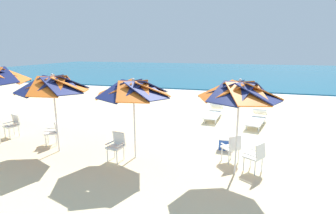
# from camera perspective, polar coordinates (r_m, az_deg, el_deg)

# --- Properties ---
(ground_plane) EXTENTS (80.00, 80.00, 0.00)m
(ground_plane) POSITION_cam_1_polar(r_m,az_deg,el_deg) (10.60, 13.32, -6.22)
(ground_plane) COLOR beige
(sea) EXTENTS (80.00, 36.00, 0.10)m
(sea) POSITION_cam_1_polar(r_m,az_deg,el_deg) (39.11, 15.88, 7.38)
(sea) COLOR #19607F
(sea) RESTS_ON ground
(surf_foam) EXTENTS (80.00, 0.70, 0.01)m
(surf_foam) POSITION_cam_1_polar(r_m,az_deg,el_deg) (20.95, 15.06, 3.03)
(surf_foam) COLOR white
(surf_foam) RESTS_ON ground
(beach_umbrella_0) EXTENTS (2.15, 2.15, 2.63)m
(beach_umbrella_0) POSITION_cam_1_polar(r_m,az_deg,el_deg) (6.96, 15.31, 3.25)
(beach_umbrella_0) COLOR silver
(beach_umbrella_0) RESTS_ON ground
(plastic_chair_0) EXTENTS (0.63, 0.61, 0.87)m
(plastic_chair_0) POSITION_cam_1_polar(r_m,az_deg,el_deg) (7.69, 18.58, -9.98)
(plastic_chair_0) COLOR white
(plastic_chair_0) RESTS_ON ground
(plastic_chair_1) EXTENTS (0.63, 0.63, 0.87)m
(plastic_chair_1) POSITION_cam_1_polar(r_m,az_deg,el_deg) (8.13, 13.77, -8.42)
(plastic_chair_1) COLOR white
(plastic_chair_1) RESTS_ON ground
(beach_umbrella_1) EXTENTS (2.32, 2.32, 2.51)m
(beach_umbrella_1) POSITION_cam_1_polar(r_m,az_deg,el_deg) (7.89, -7.53, 3.83)
(beach_umbrella_1) COLOR silver
(beach_umbrella_1) RESTS_ON ground
(plastic_chair_2) EXTENTS (0.50, 0.53, 0.87)m
(plastic_chair_2) POSITION_cam_1_polar(r_m,az_deg,el_deg) (8.22, -11.13, -8.05)
(plastic_chair_2) COLOR white
(plastic_chair_2) RESTS_ON ground
(beach_umbrella_2) EXTENTS (2.27, 2.27, 2.60)m
(beach_umbrella_2) POSITION_cam_1_polar(r_m,az_deg,el_deg) (9.09, -23.79, 4.44)
(beach_umbrella_2) COLOR silver
(beach_umbrella_2) RESTS_ON ground
(plastic_chair_3) EXTENTS (0.62, 0.60, 0.87)m
(plastic_chair_3) POSITION_cam_1_polar(r_m,az_deg,el_deg) (10.19, -23.69, -4.81)
(plastic_chair_3) COLOR white
(plastic_chair_3) RESTS_ON ground
(plastic_chair_6) EXTENTS (0.54, 0.57, 0.87)m
(plastic_chair_6) POSITION_cam_1_polar(r_m,az_deg,el_deg) (11.80, -30.75, -3.25)
(plastic_chair_6) COLOR white
(plastic_chair_6) RESTS_ON ground
(sun_lounger_0) EXTENTS (1.06, 2.23, 0.62)m
(sun_lounger_0) POSITION_cam_1_polar(r_m,az_deg,el_deg) (12.28, 18.70, -2.56)
(sun_lounger_0) COLOR white
(sun_lounger_0) RESTS_ON ground
(sun_lounger_1) EXTENTS (0.76, 2.18, 0.62)m
(sun_lounger_1) POSITION_cam_1_polar(r_m,az_deg,el_deg) (12.91, 9.90, -1.34)
(sun_lounger_1) COLOR white
(sun_lounger_1) RESTS_ON ground
(cooler_box) EXTENTS (0.50, 0.34, 0.40)m
(cooler_box) POSITION_cam_1_polar(r_m,az_deg,el_deg) (9.20, 12.57, -7.80)
(cooler_box) COLOR blue
(cooler_box) RESTS_ON ground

